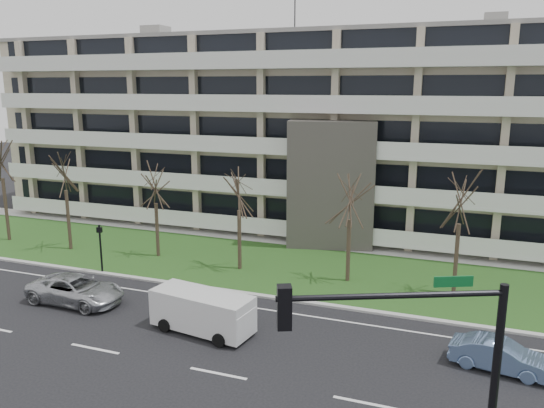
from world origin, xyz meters
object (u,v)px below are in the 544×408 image
at_px(blue_sedan, 500,355).
at_px(pedestrian_signal, 100,243).
at_px(white_van, 203,309).
at_px(silver_pickup, 76,290).
at_px(traffic_signal, 423,366).

distance_m(blue_sedan, pedestrian_signal, 22.85).
distance_m(blue_sedan, white_van, 12.95).
bearing_deg(silver_pickup, pedestrian_signal, 21.62).
bearing_deg(blue_sedan, silver_pickup, 100.64).
relative_size(blue_sedan, traffic_signal, 0.57).
bearing_deg(silver_pickup, blue_sedan, -88.23).
distance_m(silver_pickup, pedestrian_signal, 4.71).
height_order(silver_pickup, traffic_signal, traffic_signal).
xyz_separation_m(blue_sedan, traffic_signal, (-2.55, -8.86, 3.76)).
xyz_separation_m(blue_sedan, white_van, (-12.90, -1.02, 0.50)).
height_order(white_van, pedestrian_signal, pedestrian_signal).
distance_m(white_van, pedestrian_signal, 10.82).
distance_m(white_van, traffic_signal, 13.39).
relative_size(silver_pickup, blue_sedan, 1.35).
height_order(white_van, traffic_signal, traffic_signal).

